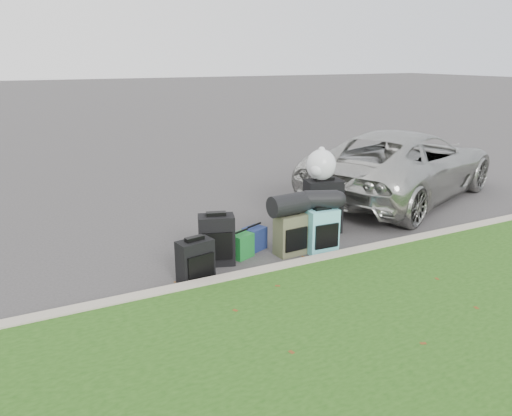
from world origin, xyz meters
name	(u,v)px	position (x,y,z in m)	size (l,w,h in m)	color
ground	(268,246)	(0.00, 0.00, 0.00)	(120.00, 120.00, 0.00)	#383535
curb	(304,265)	(0.00, -1.00, 0.07)	(120.00, 0.18, 0.15)	#9E937F
suv	(403,164)	(3.66, 1.19, 0.67)	(2.22, 4.82, 1.34)	#B7B7B2
suitcase_small_black	(195,261)	(-1.38, -0.67, 0.27)	(0.44, 0.24, 0.55)	black
suitcase_large_black_left	(217,240)	(-0.93, -0.26, 0.34)	(0.48, 0.29, 0.68)	black
suitcase_olive	(290,234)	(0.13, -0.42, 0.29)	(0.43, 0.27, 0.59)	#3F402B
suitcase_teal	(322,231)	(0.57, -0.55, 0.32)	(0.45, 0.27, 0.64)	#51A4AA
suitcase_large_black_right	(323,206)	(1.08, 0.17, 0.43)	(0.57, 0.34, 0.85)	black
tote_green	(241,245)	(-0.54, -0.20, 0.17)	(0.30, 0.24, 0.34)	#186C28
tote_navy	(254,238)	(-0.24, -0.02, 0.16)	(0.31, 0.24, 0.33)	navy
duffel_left	(289,205)	(0.10, -0.41, 0.74)	(0.30, 0.30, 0.56)	black
duffel_right	(321,199)	(0.58, -0.49, 0.77)	(0.26, 0.26, 0.47)	black
trash_bag	(321,165)	(1.05, 0.22, 1.09)	(0.47, 0.47, 0.47)	silver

